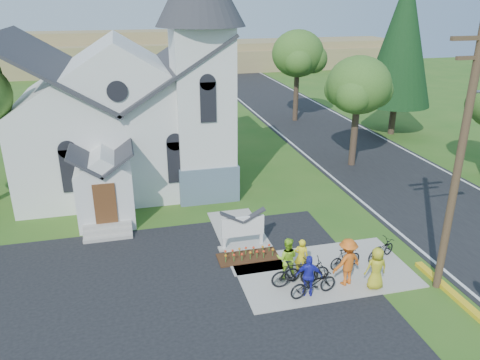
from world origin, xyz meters
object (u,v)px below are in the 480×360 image
object	(u,v)px
cyclist_0	(301,257)
cyclist_1	(287,258)
church_sign	(243,227)
bike_1	(295,273)
bike_0	(307,270)
cyclist_3	(347,262)
bike_3	(345,258)
bike_2	(313,283)
cyclist_4	(376,268)
bike_4	(381,250)
utility_pole	(462,153)
cyclist_2	(309,276)

from	to	relation	value
cyclist_0	cyclist_1	xyz separation A→B (m)	(-0.64, -0.13, 0.10)
church_sign	cyclist_0	bearing A→B (deg)	-57.48
church_sign	bike_1	xyz separation A→B (m)	(1.18, -3.40, -0.41)
bike_0	cyclist_3	world-z (taller)	cyclist_3
cyclist_3	bike_3	bearing A→B (deg)	-130.15
cyclist_1	cyclist_3	world-z (taller)	cyclist_3
bike_2	bike_3	xyz separation A→B (m)	(2.00, 1.43, -0.06)
cyclist_3	bike_2	bearing A→B (deg)	-0.75
cyclist_0	cyclist_3	size ratio (longest dim) A/B	0.81
cyclist_3	cyclist_4	size ratio (longest dim) A/B	1.13
church_sign	bike_4	xyz separation A→B (m)	(5.39, -2.40, -0.55)
utility_pole	bike_3	size ratio (longest dim) A/B	6.80
cyclist_0	bike_4	distance (m)	3.71
cyclist_4	bike_1	bearing A→B (deg)	-11.64
cyclist_0	bike_3	xyz separation A→B (m)	(1.92, -0.02, -0.33)
utility_pole	bike_4	world-z (taller)	utility_pole
cyclist_0	bike_3	world-z (taller)	cyclist_0
cyclist_4	bike_2	bearing A→B (deg)	1.45
bike_3	cyclist_1	bearing A→B (deg)	81.21
church_sign	bike_4	world-z (taller)	church_sign
utility_pole	cyclist_1	xyz separation A→B (m)	(-5.51, 1.90, -4.48)
cyclist_4	bike_4	xyz separation A→B (m)	(1.31, 1.85, -0.42)
church_sign	bike_2	distance (m)	4.45
cyclist_2	cyclist_3	xyz separation A→B (m)	(1.68, 0.35, 0.13)
church_sign	bike_1	bearing A→B (deg)	-70.87
utility_pole	bike_4	size ratio (longest dim) A/B	6.11
bike_3	cyclist_4	bearing A→B (deg)	-175.07
cyclist_1	cyclist_2	size ratio (longest dim) A/B	1.06
cyclist_0	cyclist_2	size ratio (longest dim) A/B	0.94
utility_pole	cyclist_0	bearing A→B (deg)	157.29
bike_2	cyclist_4	distance (m)	2.49
church_sign	bike_2	bearing A→B (deg)	-68.44
cyclist_3	cyclist_4	xyz separation A→B (m)	(0.95, -0.52, -0.11)
cyclist_3	bike_3	distance (m)	1.26
bike_4	bike_0	bearing A→B (deg)	78.17
bike_1	cyclist_3	size ratio (longest dim) A/B	0.99
bike_1	bike_3	xyz separation A→B (m)	(2.44, 0.72, -0.13)
cyclist_2	bike_4	size ratio (longest dim) A/B	1.01
cyclist_1	bike_2	xyz separation A→B (m)	(0.57, -1.31, -0.37)
bike_0	bike_1	world-z (taller)	bike_1
bike_0	cyclist_1	size ratio (longest dim) A/B	1.01
bike_4	bike_1	bearing A→B (deg)	79.77
cyclist_1	cyclist_0	bearing A→B (deg)	-146.77
bike_1	bike_4	world-z (taller)	bike_1
utility_pole	bike_2	size ratio (longest dim) A/B	5.24
bike_3	cyclist_4	size ratio (longest dim) A/B	0.86
church_sign	cyclist_2	world-z (taller)	same
bike_1	bike_3	distance (m)	2.55
church_sign	bike_1	world-z (taller)	church_sign
bike_1	cyclist_4	world-z (taller)	cyclist_4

